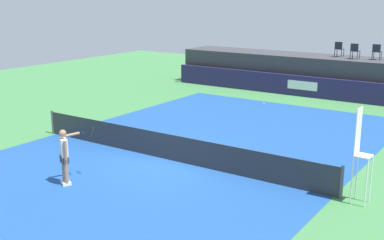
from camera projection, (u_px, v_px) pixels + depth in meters
name	position (u px, v px, depth m)	size (l,w,h in m)	color
ground_plane	(213.00, 140.00, 20.13)	(48.00, 48.00, 0.00)	#3D7A42
court_inner	(170.00, 160.00, 17.72)	(12.00, 22.00, 0.00)	#1C478C
sponsor_wall	(309.00, 87.00, 28.40)	(18.00, 0.22, 1.20)	#231E4C
spectator_platform	(321.00, 74.00, 29.72)	(18.00, 2.80, 2.20)	#38383D
spectator_chair_far_left	(339.00, 48.00, 28.98)	(0.45, 0.45, 0.89)	#1E232D
spectator_chair_left	(355.00, 50.00, 27.94)	(0.45, 0.45, 0.89)	#1E232D
spectator_chair_center	(377.00, 51.00, 27.57)	(0.45, 0.45, 0.89)	#1E232D
umpire_chair	(360.00, 149.00, 13.73)	(0.46, 0.46, 2.76)	white
tennis_net	(169.00, 147.00, 17.61)	(12.40, 0.02, 0.95)	#2D2D2D
net_post_near	(53.00, 122.00, 20.97)	(0.10, 0.10, 1.00)	#4C4C51
net_post_far	(342.00, 182.00, 14.23)	(0.10, 0.10, 1.00)	#4C4C51
tennis_player	(65.00, 155.00, 15.22)	(0.67, 1.26, 1.77)	white
tennis_ball	(264.00, 104.00, 26.69)	(0.07, 0.07, 0.07)	#D8EA33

